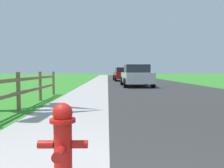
% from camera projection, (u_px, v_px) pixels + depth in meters
% --- Properties ---
extents(ground_plane, '(120.00, 120.00, 0.00)m').
position_uv_depth(ground_plane, '(108.00, 81.00, 26.02)').
color(ground_plane, '#338529').
extents(road_asphalt, '(7.00, 66.00, 0.01)m').
position_uv_depth(road_asphalt, '(137.00, 80.00, 28.08)').
color(road_asphalt, '#2F2F2F').
rests_on(road_asphalt, ground).
extents(curb_concrete, '(6.00, 66.00, 0.01)m').
position_uv_depth(curb_concrete, '(83.00, 80.00, 27.96)').
color(curb_concrete, '#A9A4A2').
rests_on(curb_concrete, ground).
extents(grass_verge, '(5.00, 66.00, 0.00)m').
position_uv_depth(grass_verge, '(71.00, 80.00, 27.93)').
color(grass_verge, '#338529').
rests_on(grass_verge, ground).
extents(fire_hydrant, '(0.48, 0.40, 0.79)m').
position_uv_depth(fire_hydrant, '(63.00, 143.00, 2.22)').
color(fire_hydrant, red).
rests_on(fire_hydrant, ground).
extents(rail_fence, '(0.11, 10.49, 1.07)m').
position_uv_depth(rail_fence, '(1.00, 92.00, 5.37)').
color(rail_fence, brown).
rests_on(rail_fence, ground).
extents(parked_suv_silver, '(2.10, 4.44, 1.53)m').
position_uv_depth(parked_suv_silver, '(136.00, 76.00, 16.39)').
color(parked_suv_silver, '#B7BABF').
rests_on(parked_suv_silver, ground).
extents(parked_car_red, '(2.29, 4.47, 1.46)m').
position_uv_depth(parked_car_red, '(123.00, 74.00, 25.52)').
color(parked_car_red, maroon).
rests_on(parked_car_red, ground).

